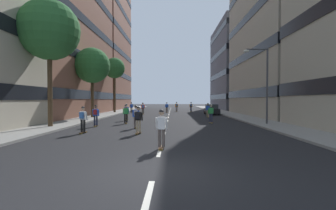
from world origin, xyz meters
name	(u,v)px	position (x,y,z in m)	size (l,w,h in m)	color
ground_plane	(169,115)	(0.00, 27.59, 0.00)	(165.54, 165.54, 0.00)	black
sidewalk_left	(112,113)	(-9.00, 31.04, 0.07)	(3.03, 75.87, 0.14)	gray
sidewalk_right	(226,113)	(9.00, 31.04, 0.07)	(3.03, 75.87, 0.14)	gray
lane_markings	(169,115)	(0.00, 28.00, 0.00)	(0.16, 62.20, 0.01)	silver
building_left_mid	(36,29)	(-18.20, 25.99, 11.85)	(15.49, 23.06, 23.52)	brown
building_left_far	(90,36)	(-18.20, 47.95, 16.69)	(15.49, 19.19, 33.21)	brown
building_right_mid	(304,21)	(18.20, 25.99, 12.72)	(15.49, 20.19, 25.26)	#B2A893
building_right_far	(251,67)	(18.20, 47.95, 9.44)	(15.49, 19.54, 18.70)	slate
parked_car_near	(212,110)	(6.28, 28.71, 0.70)	(1.82, 4.40, 1.52)	black
street_tree_near	(92,66)	(-9.00, 21.43, 6.23)	(4.17, 4.17, 8.21)	#4C3823
street_tree_mid	(114,69)	(-9.00, 32.55, 7.28)	(3.37, 3.37, 8.91)	#4C3823
street_tree_far	(49,30)	(-9.00, 11.39, 7.57)	(4.64, 4.64, 9.79)	#4C3823
streetlamp_right	(263,77)	(8.33, 13.77, 4.14)	(2.13, 0.30, 6.50)	#3F3F44
skater_0	(96,114)	(-5.74, 12.36, 1.02)	(0.54, 0.91, 1.78)	brown
skater_1	(83,118)	(-5.31, 8.34, 1.02)	(0.55, 0.92, 1.78)	brown
skater_2	(138,118)	(-1.64, 8.12, 1.02)	(0.56, 0.92, 1.78)	brown
skater_3	(208,109)	(4.99, 23.41, 0.98)	(0.53, 0.90, 1.78)	brown
skater_4	(161,127)	(0.06, 3.45, 0.98)	(0.54, 0.91, 1.78)	brown
skater_5	(191,106)	(3.80, 36.03, 1.02)	(0.56, 0.92, 1.78)	brown
skater_6	(126,113)	(-3.75, 14.88, 0.98)	(0.57, 0.92, 1.78)	brown
skater_7	(131,107)	(-6.25, 32.71, 0.98)	(0.56, 0.92, 1.78)	brown
skater_8	(177,106)	(1.26, 37.30, 1.02)	(0.56, 0.92, 1.78)	brown
skater_9	(167,107)	(-0.45, 34.00, 0.98)	(0.56, 0.92, 1.78)	brown
skater_10	(211,113)	(4.17, 15.64, 0.98)	(0.54, 0.91, 1.78)	brown
skater_11	(126,111)	(-4.30, 18.01, 1.02)	(0.55, 0.91, 1.78)	brown
skater_12	(136,115)	(-2.29, 11.32, 1.02)	(0.55, 0.92, 1.78)	brown
skater_13	(143,108)	(-3.91, 29.05, 1.02)	(0.57, 0.92, 1.78)	brown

